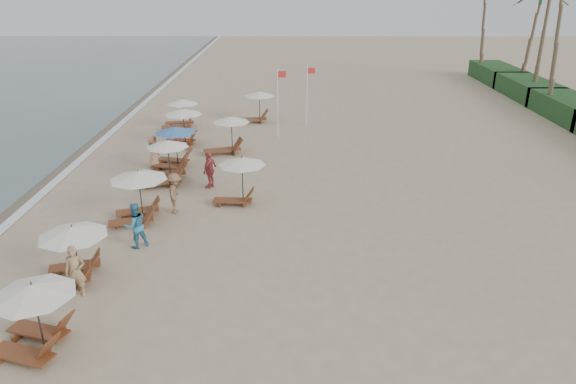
{
  "coord_description": "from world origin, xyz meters",
  "views": [
    {
      "loc": [
        1.03,
        -16.76,
        10.0
      ],
      "look_at": [
        0.98,
        4.36,
        1.3
      ],
      "focal_mm": 32.9,
      "sensor_mm": 36.0,
      "label": 1
    }
  ],
  "objects_px": {
    "beachgoer_mid_a": "(135,225)",
    "lounger_station_4": "(173,147)",
    "beachgoer_mid_b": "(175,193)",
    "inland_station_0": "(238,175)",
    "inland_station_2": "(255,105)",
    "lounger_station_6": "(179,114)",
    "beachgoer_far_b": "(153,152)",
    "lounger_station_3": "(164,164)",
    "lounger_station_2": "(136,195)",
    "flag_pole_near": "(278,100)",
    "lounger_station_1": "(71,250)",
    "lounger_station_0": "(31,315)",
    "beachgoer_near": "(75,272)",
    "inland_station_1": "(227,133)",
    "lounger_station_5": "(181,126)",
    "beachgoer_far_a": "(210,170)"
  },
  "relations": [
    {
      "from": "beachgoer_far_a",
      "to": "lounger_station_4",
      "type": "bearing_deg",
      "value": -118.11
    },
    {
      "from": "lounger_station_0",
      "to": "lounger_station_1",
      "type": "xyz_separation_m",
      "value": [
        -0.35,
        3.81,
        -0.0
      ]
    },
    {
      "from": "lounger_station_4",
      "to": "beachgoer_near",
      "type": "height_order",
      "value": "lounger_station_4"
    },
    {
      "from": "inland_station_1",
      "to": "flag_pole_near",
      "type": "xyz_separation_m",
      "value": [
        3.01,
        3.43,
        1.26
      ]
    },
    {
      "from": "lounger_station_4",
      "to": "beachgoer_mid_b",
      "type": "distance_m",
      "value": 6.28
    },
    {
      "from": "inland_station_1",
      "to": "flag_pole_near",
      "type": "height_order",
      "value": "flag_pole_near"
    },
    {
      "from": "lounger_station_4",
      "to": "beachgoer_mid_b",
      "type": "xyz_separation_m",
      "value": [
        1.33,
        -6.13,
        -0.26
      ]
    },
    {
      "from": "lounger_station_2",
      "to": "lounger_station_3",
      "type": "distance_m",
      "value": 4.61
    },
    {
      "from": "lounger_station_6",
      "to": "beachgoer_mid_a",
      "type": "xyz_separation_m",
      "value": [
        1.64,
        -17.53,
        -0.07
      ]
    },
    {
      "from": "beachgoer_far_a",
      "to": "flag_pole_near",
      "type": "distance_m",
      "value": 9.68
    },
    {
      "from": "lounger_station_2",
      "to": "beachgoer_far_b",
      "type": "distance_m",
      "value": 6.98
    },
    {
      "from": "lounger_station_1",
      "to": "lounger_station_3",
      "type": "relative_size",
      "value": 0.93
    },
    {
      "from": "inland_station_0",
      "to": "inland_station_2",
      "type": "xyz_separation_m",
      "value": [
        -0.09,
        14.92,
        -0.16
      ]
    },
    {
      "from": "lounger_station_6",
      "to": "beachgoer_near",
      "type": "relative_size",
      "value": 1.43
    },
    {
      "from": "lounger_station_5",
      "to": "inland_station_0",
      "type": "relative_size",
      "value": 1.0
    },
    {
      "from": "lounger_station_0",
      "to": "lounger_station_1",
      "type": "bearing_deg",
      "value": 95.2
    },
    {
      "from": "beachgoer_far_b",
      "to": "lounger_station_3",
      "type": "bearing_deg",
      "value": -144.34
    },
    {
      "from": "lounger_station_4",
      "to": "beachgoer_mid_a",
      "type": "relative_size",
      "value": 1.37
    },
    {
      "from": "lounger_station_6",
      "to": "beachgoer_mid_a",
      "type": "height_order",
      "value": "lounger_station_6"
    },
    {
      "from": "lounger_station_5",
      "to": "beachgoer_mid_b",
      "type": "bearing_deg",
      "value": -80.91
    },
    {
      "from": "lounger_station_2",
      "to": "beachgoer_near",
      "type": "bearing_deg",
      "value": -94.71
    },
    {
      "from": "lounger_station_0",
      "to": "beachgoer_near",
      "type": "xyz_separation_m",
      "value": [
        0.17,
        2.78,
        -0.25
      ]
    },
    {
      "from": "lounger_station_2",
      "to": "beachgoer_near",
      "type": "height_order",
      "value": "lounger_station_2"
    },
    {
      "from": "lounger_station_2",
      "to": "lounger_station_5",
      "type": "bearing_deg",
      "value": 90.75
    },
    {
      "from": "lounger_station_2",
      "to": "flag_pole_near",
      "type": "xyz_separation_m",
      "value": [
        5.88,
        12.97,
        1.27
      ]
    },
    {
      "from": "lounger_station_5",
      "to": "inland_station_2",
      "type": "height_order",
      "value": "lounger_station_5"
    },
    {
      "from": "lounger_station_1",
      "to": "lounger_station_3",
      "type": "distance_m",
      "value": 9.45
    },
    {
      "from": "lounger_station_2",
      "to": "beachgoer_near",
      "type": "distance_m",
      "value": 5.85
    },
    {
      "from": "beachgoer_mid_a",
      "to": "lounger_station_4",
      "type": "bearing_deg",
      "value": -124.58
    },
    {
      "from": "lounger_station_2",
      "to": "inland_station_2",
      "type": "xyz_separation_m",
      "value": [
        4.15,
        16.88,
        0.02
      ]
    },
    {
      "from": "inland_station_1",
      "to": "lounger_station_5",
      "type": "bearing_deg",
      "value": 154.09
    },
    {
      "from": "lounger_station_2",
      "to": "beachgoer_far_b",
      "type": "bearing_deg",
      "value": 97.74
    },
    {
      "from": "inland_station_0",
      "to": "beachgoer_mid_b",
      "type": "height_order",
      "value": "inland_station_0"
    },
    {
      "from": "lounger_station_0",
      "to": "lounger_station_4",
      "type": "xyz_separation_m",
      "value": [
        0.8,
        15.61,
        0.04
      ]
    },
    {
      "from": "lounger_station_1",
      "to": "lounger_station_4",
      "type": "height_order",
      "value": "lounger_station_4"
    },
    {
      "from": "lounger_station_3",
      "to": "beachgoer_far_b",
      "type": "distance_m",
      "value": 2.56
    },
    {
      "from": "inland_station_0",
      "to": "inland_station_2",
      "type": "height_order",
      "value": "same"
    },
    {
      "from": "lounger_station_3",
      "to": "beachgoer_far_b",
      "type": "relative_size",
      "value": 1.46
    },
    {
      "from": "inland_station_0",
      "to": "beachgoer_far_b",
      "type": "relative_size",
      "value": 1.37
    },
    {
      "from": "lounger_station_3",
      "to": "beachgoer_near",
      "type": "distance_m",
      "value": 10.43
    },
    {
      "from": "lounger_station_4",
      "to": "flag_pole_near",
      "type": "relative_size",
      "value": 0.56
    },
    {
      "from": "inland_station_2",
      "to": "beachgoer_mid_b",
      "type": "height_order",
      "value": "inland_station_2"
    },
    {
      "from": "lounger_station_1",
      "to": "inland_station_2",
      "type": "distance_m",
      "value": 22.27
    },
    {
      "from": "lounger_station_6",
      "to": "inland_station_0",
      "type": "xyz_separation_m",
      "value": [
        5.31,
        -13.21,
        0.43
      ]
    },
    {
      "from": "lounger_station_2",
      "to": "lounger_station_4",
      "type": "distance_m",
      "value": 7.02
    },
    {
      "from": "lounger_station_3",
      "to": "beachgoer_far_b",
      "type": "height_order",
      "value": "lounger_station_3"
    },
    {
      "from": "lounger_station_0",
      "to": "lounger_station_5",
      "type": "height_order",
      "value": "lounger_station_5"
    },
    {
      "from": "lounger_station_0",
      "to": "beachgoer_mid_b",
      "type": "bearing_deg",
      "value": 77.37
    },
    {
      "from": "inland_station_1",
      "to": "lounger_station_3",
      "type": "bearing_deg",
      "value": -118.78
    },
    {
      "from": "lounger_station_1",
      "to": "beachgoer_far_b",
      "type": "xyz_separation_m",
      "value": [
        0.06,
        11.7,
        -0.22
      ]
    }
  ]
}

